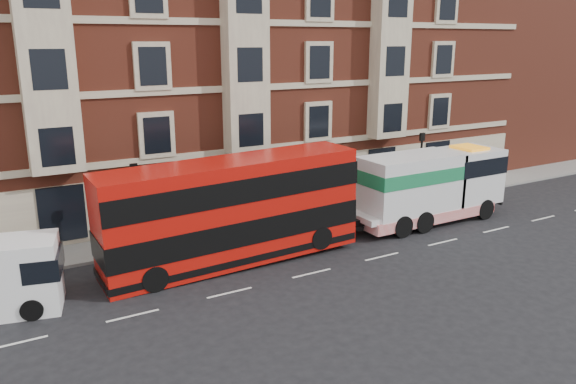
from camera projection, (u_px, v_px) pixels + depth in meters
name	position (u px, v px, depth m)	size (l,w,h in m)	color
ground	(312.00, 273.00, 25.06)	(120.00, 120.00, 0.00)	black
sidewalk	(240.00, 225.00, 31.31)	(90.00, 3.00, 0.15)	slate
victorian_terrace	(193.00, 40.00, 35.20)	(45.00, 12.00, 20.40)	brown
filler_east	(534.00, 47.00, 49.70)	(18.00, 10.00, 19.00)	brown
lamp_post_west	(136.00, 201.00, 26.65)	(0.35, 0.15, 4.35)	black
lamp_post_east	(421.00, 162.00, 35.32)	(0.35, 0.15, 4.35)	black
double_decker_bus	(232.00, 210.00, 25.60)	(12.08, 2.77, 4.89)	#BA110A
tow_truck	(428.00, 186.00, 31.52)	(9.68, 2.86, 4.03)	silver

